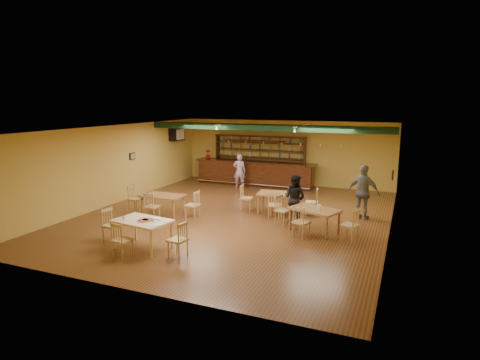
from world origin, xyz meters
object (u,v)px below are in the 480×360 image
at_px(dining_table_b, 278,203).
at_px(patron_bar, 239,171).
at_px(dining_table_c, 163,205).
at_px(patron_right_a, 295,198).
at_px(dining_table_d, 314,220).
at_px(bar_counter, 255,173).
at_px(near_table, 143,234).

bearing_deg(dining_table_b, patron_bar, 123.65).
distance_m(dining_table_b, dining_table_c, 4.03).
bearing_deg(dining_table_c, patron_right_a, 11.82).
bearing_deg(dining_table_d, patron_bar, 152.13).
distance_m(dining_table_d, patron_bar, 6.75).
relative_size(dining_table_d, patron_bar, 0.92).
distance_m(bar_counter, dining_table_b, 4.85).
xyz_separation_m(dining_table_b, near_table, (-2.28, -4.82, 0.04)).
bearing_deg(patron_bar, dining_table_d, 119.90).
height_order(bar_counter, dining_table_d, bar_counter).
relative_size(bar_counter, patron_bar, 3.71).
xyz_separation_m(dining_table_d, near_table, (-3.92, -3.18, 0.04)).
height_order(bar_counter, patron_right_a, patron_right_a).
distance_m(dining_table_c, patron_bar, 5.20).
bearing_deg(dining_table_b, dining_table_d, -52.13).
distance_m(bar_counter, patron_bar, 0.95).
xyz_separation_m(dining_table_b, dining_table_d, (1.64, -1.64, 0.00)).
relative_size(dining_table_b, near_table, 0.97).
bearing_deg(patron_bar, patron_right_a, 119.31).
relative_size(patron_bar, patron_right_a, 0.99).
bearing_deg(patron_right_a, near_table, 68.18).
bearing_deg(dining_table_d, near_table, -121.05).
height_order(dining_table_b, patron_bar, patron_bar).
height_order(dining_table_b, dining_table_c, dining_table_b).
relative_size(dining_table_c, patron_bar, 0.90).
relative_size(bar_counter, near_table, 3.91).
distance_m(dining_table_d, patron_right_a, 1.26).
bearing_deg(dining_table_d, patron_right_a, 154.87).
height_order(dining_table_c, near_table, near_table).
height_order(dining_table_c, dining_table_d, dining_table_d).
height_order(dining_table_d, near_table, near_table).
bearing_deg(patron_bar, dining_table_b, 118.44).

